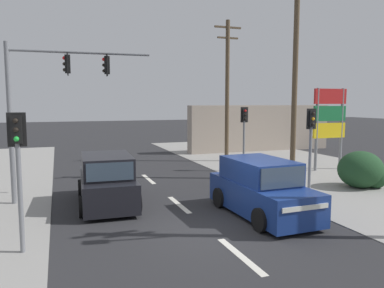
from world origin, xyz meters
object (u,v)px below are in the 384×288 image
(pedestal_signal_far_median, at_px, (244,128))
(suv_oncoming_mid, at_px, (261,189))
(suv_oncoming_near, at_px, (107,181))
(pedestal_signal_right_kerb, at_px, (311,136))
(utility_pole_midground_right, at_px, (295,65))
(pedestal_signal_left_kerb, at_px, (18,159))
(shopping_plaza_sign, at_px, (330,117))
(traffic_signal_mast, at_px, (47,93))
(utility_pole_background_right, at_px, (227,88))

(pedestal_signal_far_median, distance_m, suv_oncoming_mid, 8.36)
(suv_oncoming_near, bearing_deg, pedestal_signal_right_kerb, -8.44)
(utility_pole_midground_right, height_order, pedestal_signal_left_kerb, utility_pole_midground_right)
(pedestal_signal_far_median, xyz_separation_m, suv_oncoming_near, (-8.03, -4.45, -1.53))
(pedestal_signal_right_kerb, distance_m, pedestal_signal_far_median, 5.65)
(pedestal_signal_far_median, distance_m, shopping_plaza_sign, 4.87)
(suv_oncoming_near, bearing_deg, shopping_plaza_sign, 13.95)
(traffic_signal_mast, distance_m, suv_oncoming_near, 4.01)
(suv_oncoming_mid, bearing_deg, pedestal_signal_far_median, 66.45)
(utility_pole_midground_right, bearing_deg, pedestal_signal_left_kerb, -154.72)
(shopping_plaza_sign, distance_m, suv_oncoming_mid, 10.32)
(pedestal_signal_right_kerb, height_order, shopping_plaza_sign, shopping_plaza_sign)
(traffic_signal_mast, height_order, shopping_plaza_sign, traffic_signal_mast)
(traffic_signal_mast, xyz_separation_m, suv_oncoming_near, (1.99, -1.21, -3.26))
(pedestal_signal_right_kerb, bearing_deg, traffic_signal_mast, 166.57)
(pedestal_signal_right_kerb, height_order, suv_oncoming_near, pedestal_signal_right_kerb)
(pedestal_signal_right_kerb, bearing_deg, pedestal_signal_far_median, 91.02)
(utility_pole_midground_right, height_order, utility_pole_background_right, utility_pole_midground_right)
(utility_pole_background_right, distance_m, shopping_plaza_sign, 6.54)
(utility_pole_background_right, xyz_separation_m, suv_oncoming_near, (-8.64, -7.98, -3.83))
(pedestal_signal_far_median, distance_m, suv_oncoming_near, 9.31)
(utility_pole_background_right, distance_m, pedestal_signal_right_kerb, 9.49)
(pedestal_signal_far_median, bearing_deg, pedestal_signal_right_kerb, -88.98)
(pedestal_signal_far_median, relative_size, suv_oncoming_near, 0.77)
(pedestal_signal_right_kerb, xyz_separation_m, pedestal_signal_left_kerb, (-10.73, -2.70, 0.00))
(pedestal_signal_right_kerb, bearing_deg, pedestal_signal_left_kerb, -165.86)
(pedestal_signal_far_median, bearing_deg, suv_oncoming_near, -151.04)
(suv_oncoming_near, bearing_deg, utility_pole_midground_right, 10.44)
(utility_pole_background_right, height_order, suv_oncoming_near, utility_pole_background_right)
(utility_pole_midground_right, relative_size, pedestal_signal_right_kerb, 3.02)
(pedestal_signal_left_kerb, relative_size, shopping_plaza_sign, 0.77)
(pedestal_signal_right_kerb, relative_size, suv_oncoming_mid, 0.78)
(pedestal_signal_left_kerb, bearing_deg, utility_pole_background_right, 46.64)
(utility_pole_midground_right, relative_size, pedestal_signal_left_kerb, 3.02)
(suv_oncoming_near, bearing_deg, traffic_signal_mast, 148.70)
(pedestal_signal_left_kerb, distance_m, shopping_plaza_sign, 16.85)
(shopping_plaza_sign, relative_size, suv_oncoming_mid, 1.00)
(traffic_signal_mast, bearing_deg, utility_pole_midground_right, 2.57)
(pedestal_signal_left_kerb, bearing_deg, suv_oncoming_near, 56.44)
(traffic_signal_mast, height_order, suv_oncoming_mid, traffic_signal_mast)
(utility_pole_midground_right, height_order, traffic_signal_mast, utility_pole_midground_right)
(utility_pole_background_right, bearing_deg, utility_pole_midground_right, -83.75)
(pedestal_signal_left_kerb, relative_size, pedestal_signal_far_median, 1.00)
(pedestal_signal_right_kerb, height_order, suv_oncoming_mid, pedestal_signal_right_kerb)
(utility_pole_midground_right, height_order, suv_oncoming_near, utility_pole_midground_right)
(suv_oncoming_near, bearing_deg, utility_pole_background_right, 42.74)
(utility_pole_background_right, relative_size, traffic_signal_mast, 1.49)
(utility_pole_midground_right, xyz_separation_m, suv_oncoming_near, (-9.33, -1.72, -4.74))
(utility_pole_midground_right, relative_size, traffic_signal_mast, 1.79)
(utility_pole_midground_right, height_order, pedestal_signal_right_kerb, utility_pole_midground_right)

